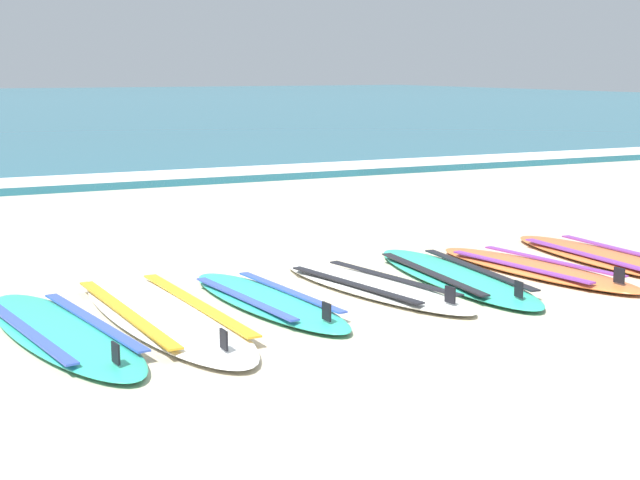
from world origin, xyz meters
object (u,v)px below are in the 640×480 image
at_px(surfboard_3, 373,286).
at_px(surfboard_4, 454,276).
at_px(surfboard_2, 267,300).
at_px(surfboard_0, 61,332).
at_px(surfboard_1, 161,313).
at_px(surfboard_5, 536,268).
at_px(surfboard_6, 608,258).

distance_m(surfboard_3, surfboard_4, 0.71).
bearing_deg(surfboard_2, surfboard_4, 2.54).
xyz_separation_m(surfboard_0, surfboard_1, (0.65, 0.15, -0.00)).
bearing_deg(surfboard_5, surfboard_2, -179.67).
xyz_separation_m(surfboard_3, surfboard_6, (2.21, 0.04, -0.00)).
relative_size(surfboard_1, surfboard_3, 1.29).
bearing_deg(surfboard_2, surfboard_0, -173.04).
relative_size(surfboard_2, surfboard_5, 0.95).
height_order(surfboard_2, surfboard_5, same).
bearing_deg(surfboard_4, surfboard_2, -177.46).
distance_m(surfboard_2, surfboard_6, 3.05).
height_order(surfboard_0, surfboard_6, same).
xyz_separation_m(surfboard_1, surfboard_3, (1.57, 0.06, 0.00)).
xyz_separation_m(surfboard_1, surfboard_2, (0.73, 0.01, 0.00)).
xyz_separation_m(surfboard_2, surfboard_3, (0.84, 0.04, -0.00)).
bearing_deg(surfboard_3, surfboard_0, -174.53).
bearing_deg(surfboard_0, surfboard_3, 5.47).
relative_size(surfboard_0, surfboard_2, 1.15).
distance_m(surfboard_0, surfboard_6, 4.44).
relative_size(surfboard_0, surfboard_1, 0.85).
xyz_separation_m(surfboard_2, surfboard_4, (1.54, 0.07, -0.00)).
bearing_deg(surfboard_5, surfboard_0, -177.14).
bearing_deg(surfboard_1, surfboard_3, 2.13).
bearing_deg(surfboard_4, surfboard_0, -175.36).
height_order(surfboard_0, surfboard_1, same).
bearing_deg(surfboard_5, surfboard_3, 178.77).
xyz_separation_m(surfboard_0, surfboard_4, (2.92, 0.24, -0.00)).
distance_m(surfboard_1, surfboard_4, 2.27).
bearing_deg(surfboard_3, surfboard_2, -177.01).
bearing_deg(surfboard_1, surfboard_0, -166.69).
bearing_deg(surfboard_3, surfboard_6, 0.99).
bearing_deg(surfboard_3, surfboard_1, -177.87).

